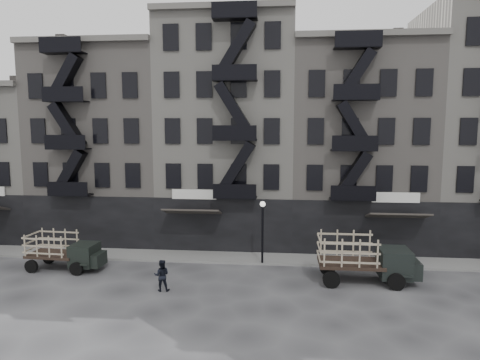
{
  "coord_description": "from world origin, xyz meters",
  "views": [
    {
      "loc": [
        4.17,
        -24.83,
        9.2
      ],
      "look_at": [
        1.38,
        4.0,
        5.49
      ],
      "focal_mm": 32.0,
      "sensor_mm": 36.0,
      "label": 1
    }
  ],
  "objects": [
    {
      "name": "ground",
      "position": [
        0.0,
        0.0,
        0.0
      ],
      "size": [
        140.0,
        140.0,
        0.0
      ],
      "primitive_type": "plane",
      "color": "#38383A",
      "rests_on": "ground"
    },
    {
      "name": "sidewalk",
      "position": [
        0.0,
        3.75,
        0.07
      ],
      "size": [
        55.0,
        2.5,
        0.15
      ],
      "primitive_type": "cube",
      "color": "slate",
      "rests_on": "ground"
    },
    {
      "name": "building_west",
      "position": [
        -20.0,
        9.83,
        6.0
      ],
      "size": [
        10.0,
        11.35,
        13.2
      ],
      "color": "#ABA79D",
      "rests_on": "ground"
    },
    {
      "name": "building_midwest",
      "position": [
        -10.0,
        9.83,
        7.5
      ],
      "size": [
        10.0,
        11.35,
        16.2
      ],
      "color": "gray",
      "rests_on": "ground"
    },
    {
      "name": "building_center",
      "position": [
        -0.0,
        9.82,
        8.5
      ],
      "size": [
        10.0,
        11.35,
        18.2
      ],
      "color": "#ABA79D",
      "rests_on": "ground"
    },
    {
      "name": "building_mideast",
      "position": [
        10.0,
        9.83,
        7.5
      ],
      "size": [
        10.0,
        11.35,
        16.2
      ],
      "color": "gray",
      "rests_on": "ground"
    },
    {
      "name": "lamp_post",
      "position": [
        3.0,
        2.6,
        2.78
      ],
      "size": [
        0.36,
        0.36,
        4.28
      ],
      "color": "black",
      "rests_on": "ground"
    },
    {
      "name": "stake_truck_west",
      "position": [
        -9.62,
        0.49,
        1.39
      ],
      "size": [
        4.94,
        2.25,
        2.43
      ],
      "rotation": [
        0.0,
        0.0,
        -0.06
      ],
      "color": "black",
      "rests_on": "ground"
    },
    {
      "name": "stake_truck_east",
      "position": [
        9.1,
        -0.0,
        1.64
      ],
      "size": [
        5.76,
        2.42,
        2.88
      ],
      "rotation": [
        0.0,
        0.0,
        -0.0
      ],
      "color": "black",
      "rests_on": "ground"
    },
    {
      "name": "pedestrian_mid",
      "position": [
        -2.4,
        -2.4,
        0.89
      ],
      "size": [
        0.95,
        0.79,
        1.78
      ],
      "primitive_type": "imported",
      "rotation": [
        0.0,
        0.0,
        3.29
      ],
      "color": "black",
      "rests_on": "ground"
    }
  ]
}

